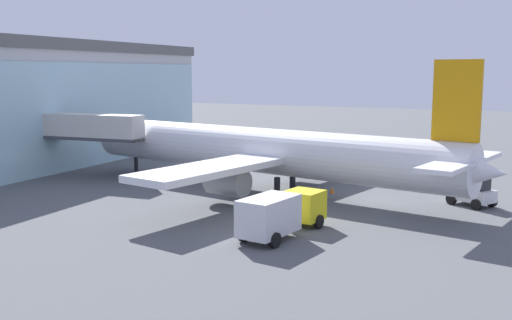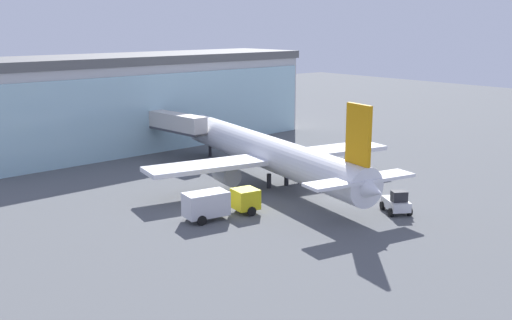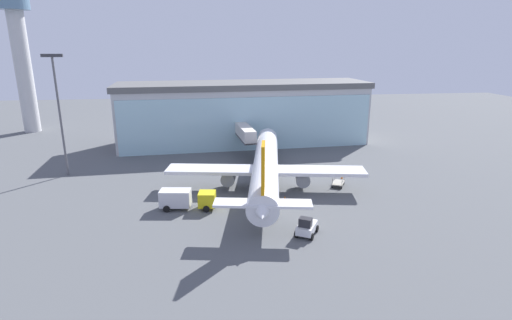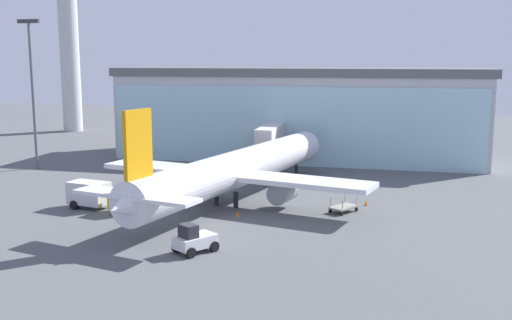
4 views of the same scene
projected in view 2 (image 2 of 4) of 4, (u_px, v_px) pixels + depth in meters
ground at (324, 201)px, 61.24m from camera, size 240.00×240.00×0.00m
terminal_building at (140, 100)px, 88.87m from camera, size 54.59×17.03×13.35m
jet_bridge at (167, 122)px, 81.31m from camera, size 3.58×14.61×6.05m
airplane at (268, 153)px, 67.66m from camera, size 29.76×39.59×10.82m
catering_truck at (219, 203)px, 55.58m from camera, size 7.53×3.31×2.65m
baggage_cart at (342, 165)px, 74.54m from camera, size 2.73×3.22×1.50m
pushback_tug at (397, 203)px, 57.12m from camera, size 3.38×3.71×2.30m
safety_cone_nose at (313, 187)px, 65.46m from camera, size 0.36×0.36×0.55m
safety_cone_wingtip at (332, 160)px, 78.24m from camera, size 0.36×0.36×0.55m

